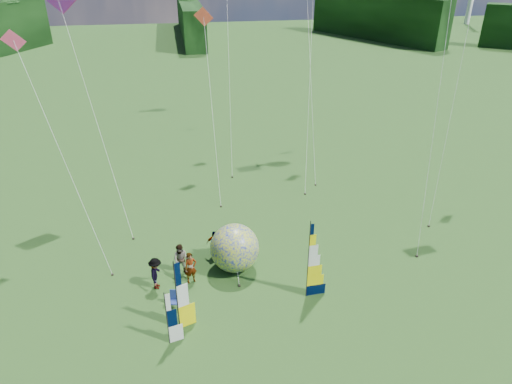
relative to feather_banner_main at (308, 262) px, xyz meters
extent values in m
plane|color=#2F4F1E|center=(-1.35, -2.18, -2.23)|extent=(220.00, 220.00, 0.00)
sphere|color=navy|center=(-3.35, 3.07, -0.85)|extent=(3.62, 3.62, 2.77)
imported|color=#66594C|center=(-5.87, 2.30, -1.30)|extent=(0.78, 0.62, 1.86)
imported|color=#66594C|center=(-6.36, 3.14, -1.29)|extent=(1.01, 0.72, 1.89)
imported|color=#66594C|center=(-7.72, 2.13, -1.30)|extent=(0.64, 1.26, 1.87)
imported|color=#66594C|center=(-4.35, 4.44, -1.38)|extent=(1.08, 0.78, 1.71)
camera|label=1|loc=(-5.97, -17.99, 13.86)|focal=32.00mm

